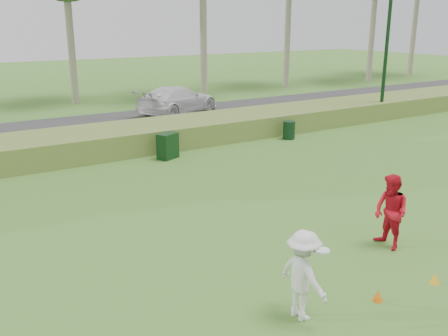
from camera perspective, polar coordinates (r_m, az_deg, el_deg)
ground at (r=10.42m, az=12.02°, el=-12.26°), size 120.00×120.00×0.00m
reed_strip at (r=20.07m, az=-12.22°, el=3.20°), size 80.00×3.00×0.90m
park_road at (r=24.82m, az=-16.18°, el=4.45°), size 80.00×6.00×0.06m
lamp_post at (r=26.94m, az=18.48°, el=17.11°), size 0.70×0.70×8.18m
player_white at (r=8.74m, az=9.04°, el=-12.02°), size 0.86×1.07×1.61m
player_red at (r=11.75m, az=18.53°, el=-4.80°), size 0.74×0.90×1.70m
cone_orange at (r=9.85m, az=17.20°, el=-13.75°), size 0.20×0.20×0.22m
cone_yellow at (r=10.81m, az=22.95°, el=-11.52°), size 0.20×0.20×0.22m
utility_cabinet at (r=18.61m, az=-6.45°, el=2.52°), size 0.89×0.75×0.95m
trash_bin at (r=21.79m, az=7.44°, el=4.32°), size 0.65×0.65×0.78m
car_right at (r=27.47m, az=-5.30°, el=7.78°), size 5.49×3.82×1.48m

